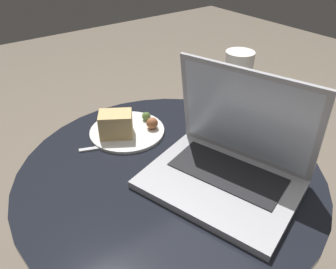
% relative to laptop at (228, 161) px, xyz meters
% --- Properties ---
extents(table, '(0.75, 0.75, 0.53)m').
position_rel_laptop_xyz_m(table, '(-0.11, -0.09, -0.17)').
color(table, '#9E9EA3').
rests_on(table, ground_plane).
extents(laptop, '(0.40, 0.34, 0.26)m').
position_rel_laptop_xyz_m(laptop, '(0.00, 0.00, 0.00)').
color(laptop, '#B2B2B7').
rests_on(laptop, table).
extents(beer_glass, '(0.07, 0.07, 0.25)m').
position_rel_laptop_xyz_m(beer_glass, '(-0.12, 0.14, 0.07)').
color(beer_glass, brown).
rests_on(beer_glass, table).
extents(snack_plate, '(0.22, 0.22, 0.08)m').
position_rel_laptop_xyz_m(snack_plate, '(-0.31, -0.10, -0.03)').
color(snack_plate, silver).
rests_on(snack_plate, table).
extents(fork, '(0.08, 0.17, 0.00)m').
position_rel_laptop_xyz_m(fork, '(-0.28, -0.14, -0.05)').
color(fork, silver).
rests_on(fork, table).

